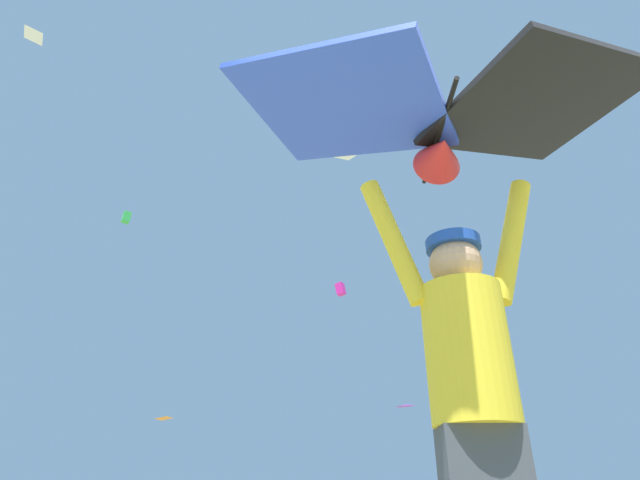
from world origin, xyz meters
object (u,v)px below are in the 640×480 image
(distant_kite_green_low_right, at_px, (126,217))
(marker_flag, at_px, (487,438))
(kite_flyer_person, at_px, (473,395))
(held_stunt_kite, at_px, (441,115))
(distant_kite_orange_low_left, at_px, (164,418))
(distant_kite_magenta_high_right, at_px, (341,289))
(distant_kite_white_high_left, at_px, (34,35))
(distant_kite_white_far_center, at_px, (344,134))
(distant_kite_purple_mid_left, at_px, (405,405))

(distant_kite_green_low_right, bearing_deg, marker_flag, -61.70)
(kite_flyer_person, xyz_separation_m, distant_kite_green_low_right, (-4.65, 26.10, 14.52))
(held_stunt_kite, relative_size, distant_kite_orange_low_left, 1.97)
(distant_kite_green_low_right, xyz_separation_m, distant_kite_magenta_high_right, (14.36, 3.31, -1.56))
(distant_kite_orange_low_left, bearing_deg, kite_flyer_person, -88.28)
(distant_kite_white_high_left, bearing_deg, held_stunt_kite, -61.91)
(distant_kite_orange_low_left, xyz_separation_m, marker_flag, (6.21, -24.57, -3.53))
(distant_kite_green_low_right, distance_m, distant_kite_white_far_center, 19.82)
(distant_kite_white_far_center, bearing_deg, distant_kite_magenta_high_right, 71.27)
(distant_kite_white_far_center, bearing_deg, distant_kite_white_high_left, 150.65)
(kite_flyer_person, distance_m, held_stunt_kite, 1.33)
(distant_kite_white_far_center, bearing_deg, distant_kite_purple_mid_left, 60.48)
(kite_flyer_person, distance_m, distant_kite_purple_mid_left, 26.68)
(distant_kite_white_far_center, xyz_separation_m, distant_kite_magenta_high_right, (7.05, 20.79, 4.26))
(marker_flag, bearing_deg, distant_kite_green_low_right, 118.30)
(distant_kite_white_far_center, height_order, distant_kite_purple_mid_left, distant_kite_white_far_center)
(distant_kite_white_far_center, distance_m, marker_flag, 8.36)
(distant_kite_orange_low_left, xyz_separation_m, distant_kite_green_low_right, (-3.68, -6.21, 10.19))
(marker_flag, bearing_deg, kite_flyer_person, -124.10)
(held_stunt_kite, distance_m, distant_kite_purple_mid_left, 26.59)
(distant_kite_white_high_left, height_order, distant_kite_white_far_center, distant_kite_white_high_left)
(marker_flag, bearing_deg, distant_kite_white_far_center, 161.05)
(held_stunt_kite, bearing_deg, marker_flag, 56.07)
(kite_flyer_person, xyz_separation_m, distant_kite_magenta_high_right, (9.71, 29.42, 12.95))
(distant_kite_magenta_high_right, bearing_deg, held_stunt_kite, -108.27)
(kite_flyer_person, bearing_deg, distant_kite_green_low_right, 100.11)
(distant_kite_white_far_center, distance_m, distant_kite_purple_mid_left, 17.99)
(distant_kite_orange_low_left, height_order, distant_kite_purple_mid_left, distant_kite_orange_low_left)
(held_stunt_kite, xyz_separation_m, distant_kite_magenta_high_right, (9.74, 29.51, 11.63))
(distant_kite_green_low_right, height_order, distant_kite_purple_mid_left, distant_kite_green_low_right)
(distant_kite_orange_low_left, relative_size, distant_kite_purple_mid_left, 0.86)
(held_stunt_kite, distance_m, marker_flag, 9.45)
(distant_kite_purple_mid_left, xyz_separation_m, marker_flag, (-6.02, -16.07, -3.49))
(held_stunt_kite, height_order, distant_kite_green_low_right, distant_kite_green_low_right)
(held_stunt_kite, relative_size, distant_kite_purple_mid_left, 1.70)
(distant_kite_purple_mid_left, height_order, marker_flag, distant_kite_purple_mid_left)
(distant_kite_orange_low_left, bearing_deg, distant_kite_green_low_right, -120.68)
(kite_flyer_person, bearing_deg, distant_kite_purple_mid_left, 64.69)
(distant_kite_orange_low_left, relative_size, distant_kite_green_low_right, 1.51)
(held_stunt_kite, relative_size, distant_kite_white_far_center, 1.51)
(marker_flag, bearing_deg, held_stunt_kite, -123.93)
(distant_kite_green_low_right, height_order, distant_kite_white_high_left, distant_kite_white_high_left)
(distant_kite_magenta_high_right, bearing_deg, distant_kite_purple_mid_left, -74.63)
(distant_kite_orange_low_left, bearing_deg, held_stunt_kite, -88.34)
(held_stunt_kite, distance_m, distant_kite_magenta_high_right, 33.18)
(kite_flyer_person, distance_m, distant_kite_green_low_right, 30.23)
(distant_kite_white_high_left, bearing_deg, marker_flag, -27.44)
(distant_kite_purple_mid_left, distance_m, marker_flag, 17.51)
(distant_kite_green_low_right, xyz_separation_m, marker_flag, (9.89, -18.37, -13.72))
(distant_kite_purple_mid_left, bearing_deg, distant_kite_green_low_right, 171.78)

